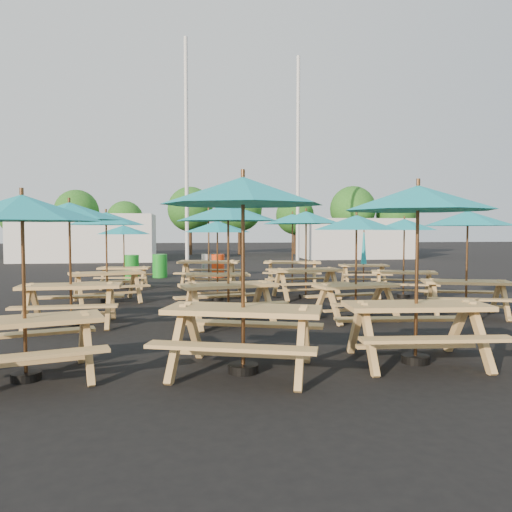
{
  "coord_description": "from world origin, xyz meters",
  "views": [
    {
      "loc": [
        -2.0,
        -12.95,
        1.86
      ],
      "look_at": [
        0.0,
        1.5,
        1.1
      ],
      "focal_mm": 35.0,
      "sensor_mm": 36.0,
      "label": 1
    }
  ],
  "objects": [
    {
      "name": "ground",
      "position": [
        0.0,
        0.0,
        0.0
      ],
      "size": [
        120.0,
        120.0,
        0.0
      ],
      "primitive_type": "plane",
      "color": "black",
      "rests_on": "ground"
    },
    {
      "name": "picnic_unit_0",
      "position": [
        -3.99,
        -6.53,
        1.98
      ],
      "size": [
        2.4,
        2.4,
        2.32
      ],
      "rotation": [
        0.0,
        0.0,
        0.3
      ],
      "color": "tan",
      "rests_on": "ground"
    },
    {
      "name": "picnic_unit_1",
      "position": [
        -4.25,
        -2.93,
        2.07
      ],
      "size": [
        2.08,
        2.08,
        2.42
      ],
      "rotation": [
        0.0,
        0.0,
        0.04
      ],
      "color": "tan",
      "rests_on": "ground"
    },
    {
      "name": "picnic_unit_2",
      "position": [
        -4.05,
        0.23,
        2.0
      ],
      "size": [
        2.47,
        2.47,
        2.34
      ],
      "rotation": [
        0.0,
        0.0,
        0.34
      ],
      "color": "tan",
      "rests_on": "ground"
    },
    {
      "name": "picnic_unit_3",
      "position": [
        -3.99,
        3.28,
        1.74
      ],
      "size": [
        1.8,
        1.8,
        2.03
      ],
      "rotation": [
        0.0,
        0.0,
        -0.08
      ],
      "color": "tan",
      "rests_on": "ground"
    },
    {
      "name": "picnic_unit_4",
      "position": [
        -1.28,
        -6.56,
        2.2
      ],
      "size": [
        2.68,
        2.68,
        2.57
      ],
      "rotation": [
        0.0,
        0.0,
        -0.32
      ],
      "color": "tan",
      "rests_on": "ground"
    },
    {
      "name": "picnic_unit_5",
      "position": [
        -1.2,
        -3.15,
        2.05
      ],
      "size": [
        2.4,
        2.4,
        2.4
      ],
      "rotation": [
        0.0,
        0.0,
        0.24
      ],
      "color": "tan",
      "rests_on": "ground"
    },
    {
      "name": "picnic_unit_6",
      "position": [
        -1.21,
        0.19,
        1.81
      ],
      "size": [
        1.81,
        1.81,
        2.12
      ],
      "rotation": [
        0.0,
        0.0,
        0.03
      ],
      "color": "tan",
      "rests_on": "ground"
    },
    {
      "name": "picnic_unit_7",
      "position": [
        -1.3,
        3.47,
        2.16
      ],
      "size": [
        2.48,
        2.48,
        2.52
      ],
      "rotation": [
        0.0,
        0.0,
        -0.21
      ],
      "color": "tan",
      "rests_on": "ground"
    },
    {
      "name": "picnic_unit_8",
      "position": [
        1.17,
        -6.41,
        2.14
      ],
      "size": [
        2.23,
        2.23,
        2.5
      ],
      "rotation": [
        0.0,
        0.0,
        -0.08
      ],
      "color": "tan",
      "rests_on": "ground"
    },
    {
      "name": "picnic_unit_9",
      "position": [
        1.47,
        -3.02,
        1.87
      ],
      "size": [
        2.13,
        2.13,
        2.19
      ],
      "rotation": [
        0.0,
        0.0,
        0.2
      ],
      "color": "tan",
      "rests_on": "ground"
    },
    {
      "name": "picnic_unit_10",
      "position": [
        1.21,
        0.31,
        2.05
      ],
      "size": [
        2.2,
        2.2,
        2.39
      ],
      "rotation": [
        0.0,
        0.0,
        0.12
      ],
      "color": "tan",
      "rests_on": "ground"
    },
    {
      "name": "picnic_unit_11",
      "position": [
        1.5,
        3.45,
        2.07
      ],
      "size": [
        2.4,
        2.4,
        2.42
      ],
      "rotation": [
        0.0,
        0.0,
        -0.23
      ],
      "color": "tan",
      "rests_on": "ground"
    },
    {
      "name": "picnic_unit_13",
      "position": [
        3.98,
        -2.95,
        1.96
      ],
      "size": [
        2.38,
        2.38,
        2.29
      ],
      "rotation": [
        0.0,
        0.0,
        -0.3
      ],
      "color": "tan",
      "rests_on": "ground"
    },
    {
      "name": "picnic_unit_14",
      "position": [
        3.9,
        0.02,
        1.87
      ],
      "size": [
        2.3,
        2.3,
        2.18
      ],
      "rotation": [
        0.0,
        0.0,
        -0.33
      ],
      "color": "tan",
      "rests_on": "ground"
    },
    {
      "name": "picnic_unit_15",
      "position": [
        3.92,
        3.22,
        0.84
      ],
      "size": [
        1.78,
        1.6,
        2.06
      ],
      "rotation": [
        0.0,
        0.0,
        -0.13
      ],
      "color": "tan",
      "rests_on": "ground"
    },
    {
      "name": "waste_bin_0",
      "position": [
        -4.11,
        6.45,
        0.46
      ],
      "size": [
        0.57,
        0.57,
        0.91
      ],
      "primitive_type": "cylinder",
      "color": "#1A9124",
      "rests_on": "ground"
    },
    {
      "name": "waste_bin_1",
      "position": [
        -3.07,
        6.86,
        0.46
      ],
      "size": [
        0.57,
        0.57,
        0.91
      ],
      "primitive_type": "cylinder",
      "color": "#1A9124",
      "rests_on": "ground"
    },
    {
      "name": "waste_bin_2",
      "position": [
        -0.99,
        6.8,
        0.46
      ],
      "size": [
        0.57,
        0.57,
        0.91
      ],
      "primitive_type": "cylinder",
      "color": "gray",
      "rests_on": "ground"
    },
    {
      "name": "waste_bin_3",
      "position": [
        -1.15,
        6.72,
        0.46
      ],
      "size": [
        0.57,
        0.57,
        0.91
      ],
      "primitive_type": "cylinder",
      "color": "gray",
      "rests_on": "ground"
    },
    {
      "name": "waste_bin_4",
      "position": [
        -0.83,
        6.63,
        0.46
      ],
      "size": [
        0.57,
        0.57,
        0.91
      ],
      "primitive_type": "cylinder",
      "color": "red",
      "rests_on": "ground"
    },
    {
      "name": "mast_0",
      "position": [
        -2.0,
        14.0,
        6.0
      ],
      "size": [
        0.2,
        0.2,
        12.0
      ],
      "primitive_type": "cylinder",
      "color": "silver",
      "rests_on": "ground"
    },
    {
      "name": "mast_1",
      "position": [
        4.5,
        16.0,
        6.0
      ],
      "size": [
        0.2,
        0.2,
        12.0
      ],
      "primitive_type": "cylinder",
      "color": "silver",
      "rests_on": "ground"
    },
    {
      "name": "event_tent_0",
      "position": [
        -8.0,
        18.0,
        1.4
      ],
      "size": [
        8.0,
        4.0,
        2.8
      ],
      "primitive_type": "cube",
      "color": "silver",
      "rests_on": "ground"
    },
    {
      "name": "event_tent_1",
      "position": [
        9.0,
        19.0,
        1.3
      ],
      "size": [
        7.0,
        4.0,
        2.6
      ],
      "primitive_type": "cube",
      "color": "silver",
      "rests_on": "ground"
    },
    {
      "name": "tree_0",
      "position": [
        -14.07,
        25.25,
        2.83
      ],
      "size": [
        2.8,
        2.8,
        4.24
      ],
      "color": "#382314",
      "rests_on": "ground"
    },
    {
      "name": "tree_1",
      "position": [
        -9.74,
        23.9,
        3.15
      ],
      "size": [
        3.11,
        3.11,
        4.72
      ],
      "color": "#382314",
      "rests_on": "ground"
    },
    {
      "name": "tree_2",
      "position": [
        -6.39,
        23.65,
        2.62
      ],
      "size": [
        2.59,
        2.59,
        3.93
      ],
      "color": "#382314",
      "rests_on": "ground"
    },
    {
      "name": "tree_3",
      "position": [
        -1.75,
        24.72,
        3.41
      ],
      "size": [
        3.36,
        3.36,
        5.09
      ],
      "color": "#382314",
      "rests_on": "ground"
    },
    {
      "name": "tree_4",
      "position": [
        1.9,
        24.26,
        3.46
      ],
      "size": [
        3.41,
        3.41,
        5.17
      ],
      "color": "#382314",
      "rests_on": "ground"
    },
    {
      "name": "tree_5",
      "position": [
        6.22,
        24.67,
        2.97
      ],
      "size": [
        2.94,
        2.94,
        4.45
      ],
      "color": "#382314",
      "rests_on": "ground"
    },
    {
      "name": "tree_6",
      "position": [
        10.23,
        22.9,
        3.43
      ],
      "size": [
        3.38,
        3.38,
        5.13
      ],
      "color": "#382314",
      "rests_on": "ground"
    },
    {
      "name": "tree_7",
      "position": [
        13.63,
        22.92,
        2.99
      ],
      "size": [
        2.95,
        2.95,
        4.48
      ],
      "color": "#382314",
      "rests_on": "ground"
    }
  ]
}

